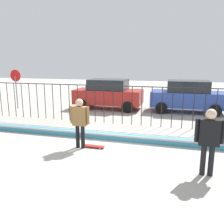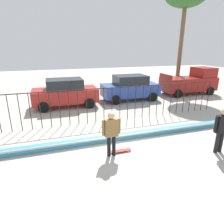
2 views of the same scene
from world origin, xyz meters
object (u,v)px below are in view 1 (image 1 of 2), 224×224
skateboard (93,146)px  parked_car_blue (188,96)px  skateboarder (80,119)px  parked_car_red (108,94)px  camera_operator (209,136)px  stop_sign (16,84)px

skateboard → parked_car_blue: 8.09m
skateboarder → parked_car_red: parked_car_red is taller
camera_operator → parked_car_red: 9.64m
stop_sign → camera_operator: bearing=-31.5°
skateboarder → parked_car_blue: (3.83, 7.41, -0.08)m
parked_car_red → stop_sign: 6.00m
skateboard → parked_car_red: (-1.50, 7.01, 0.91)m
parked_car_red → stop_sign: bearing=-163.7°
skateboard → parked_car_red: size_ratio=0.19×
camera_operator → parked_car_red: bearing=-60.1°
skateboard → parked_car_blue: size_ratio=0.19×
skateboarder → parked_car_red: (-1.06, 7.13, -0.08)m
camera_operator → parked_car_blue: 8.43m
camera_operator → stop_sign: bearing=-33.8°
skateboarder → stop_sign: stop_sign is taller
parked_car_red → parked_car_blue: (4.89, 0.28, 0.00)m
skateboarder → parked_car_blue: size_ratio=0.41×
skateboarder → camera_operator: (4.07, -1.02, 0.04)m
skateboarder → stop_sign: 8.93m
skateboard → stop_sign: 9.31m
skateboarder → parked_car_blue: 8.34m
parked_car_red → parked_car_blue: 4.90m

